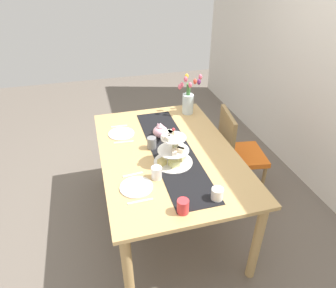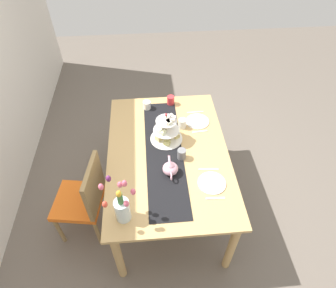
{
  "view_description": "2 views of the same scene",
  "coord_description": "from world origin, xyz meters",
  "px_view_note": "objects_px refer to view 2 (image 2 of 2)",
  "views": [
    {
      "loc": [
        1.98,
        -0.54,
        2.15
      ],
      "look_at": [
        -0.04,
        0.01,
        0.82
      ],
      "focal_mm": 32.22,
      "sensor_mm": 36.0,
      "label": 1
    },
    {
      "loc": [
        -1.75,
        0.15,
        2.71
      ],
      "look_at": [
        0.0,
        -0.0,
        0.88
      ],
      "focal_mm": 31.09,
      "sensor_mm": 36.0,
      "label": 2
    }
  ],
  "objects_px": {
    "fork_left": "(215,198)",
    "teapot": "(170,168)",
    "tiered_cake_stand": "(166,131)",
    "fork_right": "(200,132)",
    "cream_jug": "(147,105)",
    "dinner_plate_left": "(212,183)",
    "tulip_vase": "(122,206)",
    "mug_grey": "(182,154)",
    "mug_white_text": "(182,123)",
    "chair_left": "(85,197)",
    "dining_table": "(168,159)",
    "knife_left": "(209,169)",
    "knife_right": "(195,112)",
    "dinner_plate_right": "(197,121)",
    "mug_orange": "(171,100)"
  },
  "relations": [
    {
      "from": "fork_right",
      "to": "mug_orange",
      "type": "distance_m",
      "value": 0.51
    },
    {
      "from": "chair_left",
      "to": "mug_white_text",
      "type": "distance_m",
      "value": 1.13
    },
    {
      "from": "chair_left",
      "to": "cream_jug",
      "type": "distance_m",
      "value": 1.1
    },
    {
      "from": "tiered_cake_stand",
      "to": "fork_left",
      "type": "relative_size",
      "value": 2.03
    },
    {
      "from": "teapot",
      "to": "cream_jug",
      "type": "distance_m",
      "value": 0.89
    },
    {
      "from": "dinner_plate_left",
      "to": "knife_right",
      "type": "bearing_deg",
      "value": 0.0
    },
    {
      "from": "mug_grey",
      "to": "mug_orange",
      "type": "height_order",
      "value": "mug_grey"
    },
    {
      "from": "knife_right",
      "to": "mug_white_text",
      "type": "height_order",
      "value": "mug_white_text"
    },
    {
      "from": "tiered_cake_stand",
      "to": "dinner_plate_left",
      "type": "xyz_separation_m",
      "value": [
        -0.54,
        -0.33,
        -0.1
      ]
    },
    {
      "from": "fork_left",
      "to": "teapot",
      "type": "bearing_deg",
      "value": 49.16
    },
    {
      "from": "teapot",
      "to": "dinner_plate_right",
      "type": "xyz_separation_m",
      "value": [
        0.62,
        -0.33,
        -0.05
      ]
    },
    {
      "from": "tiered_cake_stand",
      "to": "mug_white_text",
      "type": "relative_size",
      "value": 3.2
    },
    {
      "from": "knife_left",
      "to": "mug_grey",
      "type": "height_order",
      "value": "mug_grey"
    },
    {
      "from": "tiered_cake_stand",
      "to": "knife_left",
      "type": "xyz_separation_m",
      "value": [
        -0.4,
        -0.33,
        -0.1
      ]
    },
    {
      "from": "dining_table",
      "to": "knife_right",
      "type": "xyz_separation_m",
      "value": [
        0.53,
        -0.33,
        0.1
      ]
    },
    {
      "from": "dining_table",
      "to": "knife_left",
      "type": "distance_m",
      "value": 0.41
    },
    {
      "from": "tiered_cake_stand",
      "to": "tulip_vase",
      "type": "bearing_deg",
      "value": 154.13
    },
    {
      "from": "fork_left",
      "to": "fork_right",
      "type": "relative_size",
      "value": 1.0
    },
    {
      "from": "cream_jug",
      "to": "dinner_plate_left",
      "type": "relative_size",
      "value": 0.37
    },
    {
      "from": "cream_jug",
      "to": "dinner_plate_left",
      "type": "distance_m",
      "value": 1.12
    },
    {
      "from": "fork_left",
      "to": "dinner_plate_right",
      "type": "distance_m",
      "value": 0.9
    },
    {
      "from": "dinner_plate_right",
      "to": "knife_right",
      "type": "xyz_separation_m",
      "value": [
        0.14,
        0.0,
        -0.0
      ]
    },
    {
      "from": "cream_jug",
      "to": "dinner_plate_right",
      "type": "xyz_separation_m",
      "value": [
        -0.25,
        -0.49,
        -0.04
      ]
    },
    {
      "from": "mug_orange",
      "to": "dinner_plate_left",
      "type": "bearing_deg",
      "value": -167.3
    },
    {
      "from": "mug_grey",
      "to": "mug_orange",
      "type": "distance_m",
      "value": 0.77
    },
    {
      "from": "mug_white_text",
      "to": "dinner_plate_right",
      "type": "bearing_deg",
      "value": -68.05
    },
    {
      "from": "dinner_plate_left",
      "to": "knife_left",
      "type": "relative_size",
      "value": 1.35
    },
    {
      "from": "dining_table",
      "to": "knife_left",
      "type": "height_order",
      "value": "knife_left"
    },
    {
      "from": "chair_left",
      "to": "fork_left",
      "type": "relative_size",
      "value": 6.07
    },
    {
      "from": "tiered_cake_stand",
      "to": "tulip_vase",
      "type": "height_order",
      "value": "tulip_vase"
    },
    {
      "from": "tulip_vase",
      "to": "dinner_plate_right",
      "type": "relative_size",
      "value": 1.74
    },
    {
      "from": "tulip_vase",
      "to": "dinner_plate_left",
      "type": "bearing_deg",
      "value": -70.81
    },
    {
      "from": "mug_grey",
      "to": "mug_white_text",
      "type": "xyz_separation_m",
      "value": [
        0.4,
        -0.05,
        -0.0
      ]
    },
    {
      "from": "cream_jug",
      "to": "mug_white_text",
      "type": "relative_size",
      "value": 0.89
    },
    {
      "from": "tiered_cake_stand",
      "to": "fork_right",
      "type": "distance_m",
      "value": 0.35
    },
    {
      "from": "tulip_vase",
      "to": "mug_orange",
      "type": "xyz_separation_m",
      "value": [
        1.31,
        -0.47,
        -0.1
      ]
    },
    {
      "from": "dining_table",
      "to": "dinner_plate_left",
      "type": "height_order",
      "value": "dinner_plate_left"
    },
    {
      "from": "knife_left",
      "to": "teapot",
      "type": "bearing_deg",
      "value": 91.29
    },
    {
      "from": "chair_left",
      "to": "dining_table",
      "type": "bearing_deg",
      "value": -72.98
    },
    {
      "from": "dining_table",
      "to": "cream_jug",
      "type": "distance_m",
      "value": 0.67
    },
    {
      "from": "fork_left",
      "to": "knife_right",
      "type": "relative_size",
      "value": 0.88
    },
    {
      "from": "dining_table",
      "to": "chair_left",
      "type": "height_order",
      "value": "chair_left"
    },
    {
      "from": "tulip_vase",
      "to": "mug_grey",
      "type": "distance_m",
      "value": 0.74
    },
    {
      "from": "teapot",
      "to": "cream_jug",
      "type": "height_order",
      "value": "teapot"
    },
    {
      "from": "dinner_plate_left",
      "to": "fork_right",
      "type": "bearing_deg",
      "value": 0.0
    },
    {
      "from": "tiered_cake_stand",
      "to": "mug_white_text",
      "type": "xyz_separation_m",
      "value": [
        0.15,
        -0.17,
        -0.05
      ]
    },
    {
      "from": "teapot",
      "to": "dinner_plate_right",
      "type": "bearing_deg",
      "value": -27.9
    },
    {
      "from": "fork_left",
      "to": "knife_left",
      "type": "height_order",
      "value": "same"
    },
    {
      "from": "mug_grey",
      "to": "chair_left",
      "type": "bearing_deg",
      "value": 100.06
    },
    {
      "from": "cream_jug",
      "to": "mug_grey",
      "type": "relative_size",
      "value": 0.89
    }
  ]
}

